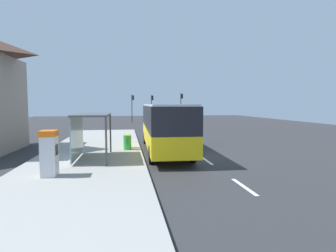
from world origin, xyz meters
The scene contains 20 objects.
ground_plane centered at (0.00, 14.00, -0.02)m, with size 56.00×92.00×0.04m, color #2D2D30.
sidewalk_platform centered at (-6.40, 2.00, 0.09)m, with size 6.20×30.00×0.18m, color #999993.
lane_stripe_seg_0 centered at (0.25, -6.00, 0.01)m, with size 0.16×2.20×0.01m, color silver.
lane_stripe_seg_1 centered at (0.25, -1.00, 0.01)m, with size 0.16×2.20×0.01m, color silver.
lane_stripe_seg_2 centered at (0.25, 4.00, 0.01)m, with size 0.16×2.20×0.01m, color silver.
lane_stripe_seg_3 centered at (0.25, 9.00, 0.01)m, with size 0.16×2.20×0.01m, color silver.
lane_stripe_seg_4 centered at (0.25, 14.00, 0.01)m, with size 0.16×2.20×0.01m, color silver.
lane_stripe_seg_5 centered at (0.25, 19.00, 0.01)m, with size 0.16×2.20×0.01m, color silver.
lane_stripe_seg_6 centered at (0.25, 24.00, 0.01)m, with size 0.16×2.20×0.01m, color silver.
lane_stripe_seg_7 centered at (0.25, 29.00, 0.01)m, with size 0.16×2.20×0.01m, color silver.
bus centered at (-1.71, 2.36, 1.84)m, with size 2.82×11.07×3.21m.
white_van centered at (2.20, 23.49, 1.34)m, with size 2.15×5.25×2.30m.
sedan_near centered at (2.30, 35.89, 0.79)m, with size 1.96×4.46×1.52m.
ticket_machine centered at (-7.48, -3.85, 1.17)m, with size 0.66×0.76×1.94m.
recycling_bin_green centered at (-4.20, 2.47, 0.66)m, with size 0.52×0.52×0.95m, color green.
recycling_bin_yellow centered at (-4.20, 3.17, 0.66)m, with size 0.52×0.52×0.95m, color yellow.
traffic_light_near_side centered at (5.50, 31.82, 3.40)m, with size 0.49×0.28×5.12m.
traffic_light_far_side centered at (-3.10, 32.62, 3.23)m, with size 0.49×0.28×4.84m.
traffic_light_median centered at (0.40, 33.42, 3.23)m, with size 0.49×0.28×4.84m.
bus_shelter centered at (-6.41, -0.28, 2.10)m, with size 1.80×4.00×2.50m.
Camera 1 is at (-4.28, -15.84, 3.22)m, focal length 29.20 mm.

